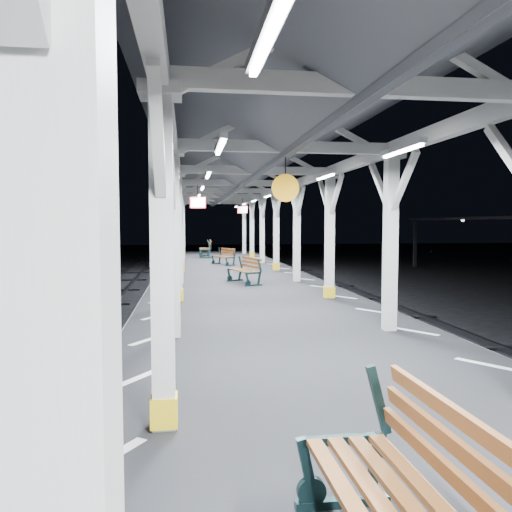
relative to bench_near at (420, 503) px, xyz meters
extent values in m
plane|color=black|center=(0.57, 8.49, -1.55)|extent=(120.00, 120.00, 0.00)
cube|color=black|center=(0.57, 8.49, -1.05)|extent=(6.00, 50.00, 1.00)
cube|color=silver|center=(-1.88, 8.49, -0.55)|extent=(1.00, 48.00, 0.01)
cube|color=silver|center=(3.02, 8.49, -0.55)|extent=(1.00, 48.00, 0.01)
cube|color=#2D2D33|center=(-4.98, 8.49, -1.47)|extent=(0.08, 60.00, 0.16)
cube|color=#2D2D33|center=(-3.88, 8.49, -1.47)|extent=(0.08, 60.00, 0.16)
cube|color=black|center=(-4.43, 8.49, -1.52)|extent=(2.20, 0.22, 0.06)
cube|color=#2D2D33|center=(5.02, 8.49, -1.47)|extent=(0.08, 60.00, 0.16)
cube|color=#2D2D33|center=(6.12, 8.49, -1.47)|extent=(0.08, 60.00, 0.16)
cube|color=black|center=(5.57, 8.49, -1.52)|extent=(2.20, 0.22, 0.06)
cube|color=silver|center=(-1.43, -1.51, 1.05)|extent=(0.22, 0.22, 3.20)
cube|color=silver|center=(-1.43, 2.49, 1.05)|extent=(0.22, 0.22, 3.20)
cube|color=silver|center=(-1.43, 2.49, 2.71)|extent=(0.40, 0.40, 0.12)
cube|color=yellow|center=(-1.43, 2.49, -0.37)|extent=(0.26, 0.26, 0.30)
cube|color=silver|center=(-1.43, 3.04, 2.20)|extent=(0.10, 0.99, 0.99)
cube|color=silver|center=(-1.43, 1.94, 2.20)|extent=(0.10, 0.99, 0.99)
cube|color=silver|center=(-1.43, 6.49, 1.05)|extent=(0.22, 0.22, 3.20)
cube|color=silver|center=(-1.43, 6.49, 2.71)|extent=(0.40, 0.40, 0.12)
cube|color=silver|center=(-1.43, 7.04, 2.20)|extent=(0.10, 0.99, 0.99)
cube|color=silver|center=(-1.43, 5.94, 2.20)|extent=(0.10, 0.99, 0.99)
cube|color=silver|center=(-1.43, 10.49, 1.05)|extent=(0.22, 0.22, 3.20)
cube|color=silver|center=(-1.43, 10.49, 2.71)|extent=(0.40, 0.40, 0.12)
cube|color=yellow|center=(-1.43, 10.49, -0.37)|extent=(0.26, 0.26, 0.30)
cube|color=silver|center=(-1.43, 11.04, 2.20)|extent=(0.10, 0.99, 0.99)
cube|color=silver|center=(-1.43, 9.94, 2.20)|extent=(0.10, 0.99, 0.99)
cube|color=silver|center=(-1.43, 14.49, 1.05)|extent=(0.22, 0.22, 3.20)
cube|color=silver|center=(-1.43, 14.49, 2.71)|extent=(0.40, 0.40, 0.12)
cube|color=silver|center=(-1.43, 15.04, 2.20)|extent=(0.10, 0.99, 0.99)
cube|color=silver|center=(-1.43, 13.94, 2.20)|extent=(0.10, 0.99, 0.99)
cube|color=silver|center=(-1.43, 18.49, 1.05)|extent=(0.22, 0.22, 3.20)
cube|color=silver|center=(-1.43, 18.49, 2.71)|extent=(0.40, 0.40, 0.12)
cube|color=yellow|center=(-1.43, 18.49, -0.37)|extent=(0.26, 0.26, 0.30)
cube|color=silver|center=(-1.43, 19.04, 2.20)|extent=(0.10, 0.99, 0.99)
cube|color=silver|center=(-1.43, 17.94, 2.20)|extent=(0.10, 0.99, 0.99)
cube|color=silver|center=(-1.43, 22.49, 1.05)|extent=(0.22, 0.22, 3.20)
cube|color=silver|center=(-1.43, 22.49, 2.71)|extent=(0.40, 0.40, 0.12)
cube|color=silver|center=(-1.43, 23.04, 2.20)|extent=(0.10, 0.99, 0.99)
cube|color=silver|center=(-1.43, 21.94, 2.20)|extent=(0.10, 0.99, 0.99)
cube|color=silver|center=(-1.43, 26.49, 1.05)|extent=(0.22, 0.22, 3.20)
cube|color=silver|center=(-1.43, 26.49, 2.71)|extent=(0.40, 0.40, 0.12)
cube|color=yellow|center=(-1.43, 26.49, -0.37)|extent=(0.26, 0.26, 0.30)
cube|color=silver|center=(-1.43, 27.04, 2.20)|extent=(0.10, 0.99, 0.99)
cube|color=silver|center=(-1.43, 25.94, 2.20)|extent=(0.10, 0.99, 0.99)
cube|color=silver|center=(-1.43, 30.49, 1.05)|extent=(0.22, 0.22, 3.20)
cube|color=silver|center=(-1.43, 30.49, 2.71)|extent=(0.40, 0.40, 0.12)
cube|color=silver|center=(-1.43, 31.04, 2.20)|extent=(0.10, 0.99, 0.99)
cube|color=silver|center=(-1.43, 29.94, 2.20)|extent=(0.10, 0.99, 0.99)
cube|color=silver|center=(2.57, 3.04, 2.20)|extent=(0.10, 0.99, 0.99)
cube|color=silver|center=(2.57, 6.49, 1.05)|extent=(0.22, 0.22, 3.20)
cube|color=silver|center=(2.57, 6.49, 2.71)|extent=(0.40, 0.40, 0.12)
cube|color=silver|center=(2.57, 7.04, 2.20)|extent=(0.10, 0.99, 0.99)
cube|color=silver|center=(2.57, 5.94, 2.20)|extent=(0.10, 0.99, 0.99)
cube|color=silver|center=(2.57, 10.49, 1.05)|extent=(0.22, 0.22, 3.20)
cube|color=silver|center=(2.57, 10.49, 2.71)|extent=(0.40, 0.40, 0.12)
cube|color=yellow|center=(2.57, 10.49, -0.37)|extent=(0.26, 0.26, 0.30)
cube|color=silver|center=(2.57, 11.04, 2.20)|extent=(0.10, 0.99, 0.99)
cube|color=silver|center=(2.57, 9.94, 2.20)|extent=(0.10, 0.99, 0.99)
cube|color=silver|center=(2.57, 14.49, 1.05)|extent=(0.22, 0.22, 3.20)
cube|color=silver|center=(2.57, 14.49, 2.71)|extent=(0.40, 0.40, 0.12)
cube|color=silver|center=(2.57, 15.04, 2.20)|extent=(0.10, 0.99, 0.99)
cube|color=silver|center=(2.57, 13.94, 2.20)|extent=(0.10, 0.99, 0.99)
cube|color=silver|center=(2.57, 18.49, 1.05)|extent=(0.22, 0.22, 3.20)
cube|color=silver|center=(2.57, 18.49, 2.71)|extent=(0.40, 0.40, 0.12)
cube|color=yellow|center=(2.57, 18.49, -0.37)|extent=(0.26, 0.26, 0.30)
cube|color=silver|center=(2.57, 19.04, 2.20)|extent=(0.10, 0.99, 0.99)
cube|color=silver|center=(2.57, 17.94, 2.20)|extent=(0.10, 0.99, 0.99)
cube|color=silver|center=(2.57, 22.49, 1.05)|extent=(0.22, 0.22, 3.20)
cube|color=silver|center=(2.57, 22.49, 2.71)|extent=(0.40, 0.40, 0.12)
cube|color=silver|center=(2.57, 23.04, 2.20)|extent=(0.10, 0.99, 0.99)
cube|color=silver|center=(2.57, 21.94, 2.20)|extent=(0.10, 0.99, 0.99)
cube|color=silver|center=(2.57, 26.49, 1.05)|extent=(0.22, 0.22, 3.20)
cube|color=silver|center=(2.57, 26.49, 2.71)|extent=(0.40, 0.40, 0.12)
cube|color=yellow|center=(2.57, 26.49, -0.37)|extent=(0.26, 0.26, 0.30)
cube|color=silver|center=(2.57, 27.04, 2.20)|extent=(0.10, 0.99, 0.99)
cube|color=silver|center=(2.57, 25.94, 2.20)|extent=(0.10, 0.99, 0.99)
cube|color=silver|center=(2.57, 30.49, 1.05)|extent=(0.22, 0.22, 3.20)
cube|color=silver|center=(2.57, 30.49, 2.71)|extent=(0.40, 0.40, 0.12)
cube|color=silver|center=(2.57, 31.04, 2.20)|extent=(0.10, 0.99, 0.99)
cube|color=silver|center=(2.57, 29.94, 2.20)|extent=(0.10, 0.99, 0.99)
cube|color=silver|center=(-1.43, 8.49, 2.83)|extent=(0.18, 48.00, 0.24)
cube|color=silver|center=(2.57, 8.49, 2.83)|extent=(0.18, 48.00, 0.24)
cube|color=silver|center=(0.57, 2.49, 2.83)|extent=(4.20, 0.14, 0.20)
cube|color=silver|center=(0.57, 6.49, 2.83)|extent=(4.20, 0.14, 0.20)
cube|color=silver|center=(0.57, 10.49, 2.83)|extent=(4.20, 0.14, 0.20)
cube|color=silver|center=(0.57, 14.49, 2.83)|extent=(4.20, 0.14, 0.20)
cube|color=silver|center=(0.57, 18.49, 2.83)|extent=(4.20, 0.14, 0.20)
cube|color=silver|center=(0.57, 22.49, 2.83)|extent=(4.20, 0.14, 0.20)
cube|color=silver|center=(0.57, 26.49, 2.83)|extent=(4.20, 0.14, 0.20)
cube|color=silver|center=(0.57, 30.49, 2.83)|extent=(4.20, 0.14, 0.20)
cube|color=silver|center=(0.57, 8.49, 3.75)|extent=(0.16, 48.00, 0.20)
cube|color=#4E5056|center=(-0.73, 8.49, 3.37)|extent=(2.80, 49.00, 1.45)
cube|color=#4E5056|center=(1.87, 8.49, 3.37)|extent=(2.80, 49.00, 1.45)
cube|color=silver|center=(-0.73, 0.49, 2.55)|extent=(0.10, 1.35, 0.08)
cube|color=white|center=(-0.73, 0.49, 2.50)|extent=(0.05, 1.25, 0.05)
cube|color=silver|center=(-0.73, 4.49, 2.55)|extent=(0.10, 1.35, 0.08)
cube|color=white|center=(-0.73, 4.49, 2.50)|extent=(0.05, 1.25, 0.05)
cube|color=silver|center=(-0.73, 8.49, 2.55)|extent=(0.10, 1.35, 0.08)
cube|color=white|center=(-0.73, 8.49, 2.50)|extent=(0.05, 1.25, 0.05)
cube|color=silver|center=(-0.73, 12.49, 2.55)|extent=(0.10, 1.35, 0.08)
cube|color=white|center=(-0.73, 12.49, 2.50)|extent=(0.05, 1.25, 0.05)
cube|color=silver|center=(-0.73, 16.49, 2.55)|extent=(0.10, 1.35, 0.08)
cube|color=white|center=(-0.73, 16.49, 2.50)|extent=(0.05, 1.25, 0.05)
cube|color=silver|center=(-0.73, 20.49, 2.55)|extent=(0.10, 1.35, 0.08)
cube|color=white|center=(-0.73, 20.49, 2.50)|extent=(0.05, 1.25, 0.05)
cube|color=silver|center=(-0.73, 24.49, 2.55)|extent=(0.10, 1.35, 0.08)
cube|color=white|center=(-0.73, 24.49, 2.50)|extent=(0.05, 1.25, 0.05)
cube|color=silver|center=(-0.73, 28.49, 2.55)|extent=(0.10, 1.35, 0.08)
cube|color=white|center=(-0.73, 28.49, 2.50)|extent=(0.05, 1.25, 0.05)
cube|color=silver|center=(1.87, 4.49, 2.55)|extent=(0.10, 1.35, 0.08)
cube|color=white|center=(1.87, 4.49, 2.50)|extent=(0.05, 1.25, 0.05)
cube|color=silver|center=(1.87, 8.49, 2.55)|extent=(0.10, 1.35, 0.08)
cube|color=white|center=(1.87, 8.49, 2.50)|extent=(0.05, 1.25, 0.05)
cube|color=silver|center=(1.87, 12.49, 2.55)|extent=(0.10, 1.35, 0.08)
cube|color=white|center=(1.87, 12.49, 2.50)|extent=(0.05, 1.25, 0.05)
cube|color=silver|center=(1.87, 16.49, 2.55)|extent=(0.10, 1.35, 0.08)
cube|color=white|center=(1.87, 16.49, 2.50)|extent=(0.05, 1.25, 0.05)
cube|color=silver|center=(1.87, 20.49, 2.55)|extent=(0.10, 1.35, 0.08)
cube|color=white|center=(1.87, 20.49, 2.50)|extent=(0.05, 1.25, 0.05)
cube|color=silver|center=(1.87, 24.49, 2.55)|extent=(0.10, 1.35, 0.08)
cube|color=white|center=(1.87, 24.49, 2.50)|extent=(0.05, 1.25, 0.05)
cube|color=silver|center=(1.87, 28.49, 2.55)|extent=(0.10, 1.35, 0.08)
cube|color=white|center=(1.87, 28.49, 2.50)|extent=(0.05, 1.25, 0.05)
cylinder|color=black|center=(0.57, 6.49, 2.50)|extent=(0.02, 0.02, 0.30)
cylinder|color=#F6A00D|center=(0.57, 6.49, 2.10)|extent=(0.50, 0.04, 0.50)
cylinder|color=black|center=(-0.85, 13.40, 2.47)|extent=(0.02, 0.02, 0.36)
cube|color=red|center=(-0.85, 13.40, 2.11)|extent=(0.50, 0.03, 0.35)
cube|color=white|center=(-0.85, 13.40, 2.11)|extent=(0.44, 0.04, 0.29)
cylinder|color=black|center=(1.44, 21.39, 2.47)|extent=(0.02, 0.02, 0.36)
cube|color=red|center=(1.44, 21.39, 2.11)|extent=(0.50, 0.03, 0.35)
cube|color=white|center=(1.44, 21.39, 2.11)|extent=(0.44, 0.05, 0.29)
cube|color=black|center=(14.57, 30.49, 0.10)|extent=(0.20, 0.20, 3.30)
sphere|color=silver|center=(14.57, 24.49, 1.67)|extent=(0.20, 0.20, 0.20)
sphere|color=silver|center=(14.57, 30.49, 1.67)|extent=(0.20, 0.20, 0.20)
cube|color=black|center=(-0.12, 0.92, -0.52)|extent=(0.69, 0.08, 0.07)
cube|color=black|center=(-0.37, 0.92, -0.29)|extent=(0.18, 0.06, 0.53)
cube|color=black|center=(0.11, 0.92, -0.29)|extent=(0.16, 0.06, 0.53)
cube|color=black|center=(0.13, 0.92, 0.22)|extent=(0.19, 0.06, 0.50)
cube|color=brown|center=(-0.19, 0.00, -0.03)|extent=(0.12, 1.75, 0.04)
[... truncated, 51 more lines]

